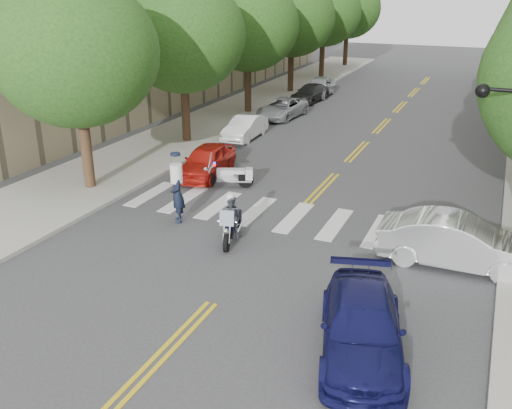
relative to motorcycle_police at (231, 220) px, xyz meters
The scene contains 18 objects.
ground 4.08m from the motorcycle_police, 71.83° to the right, with size 140.00×140.00×0.00m, color #38383A.
sidewalk_left 19.99m from the motorcycle_police, 114.39° to the left, with size 5.00×60.00×0.15m, color #9E9991.
tree_l_0 9.21m from the motorcycle_police, 163.81° to the left, with size 6.40×6.40×8.45m.
tree_l_1 13.56m from the motorcycle_police, 126.53° to the left, with size 6.40×6.40×8.45m.
tree_l_2 20.27m from the motorcycle_police, 112.54° to the left, with size 6.40×6.40×8.45m.
tree_l_3 27.68m from the motorcycle_police, 106.08° to the left, with size 6.40×6.40×8.45m.
tree_l_4 35.34m from the motorcycle_police, 102.45° to the left, with size 6.40×6.40×8.45m.
tree_l_5 43.13m from the motorcycle_police, 100.15° to the left, with size 6.40×6.40×8.45m.
motorcycle_police is the anchor object (origin of this frame).
motorcycle_parked 5.28m from the motorcycle_police, 115.67° to the left, with size 2.16×1.17×1.47m.
officer_standing 2.58m from the motorcycle_police, 163.58° to the left, with size 0.75×0.49×2.06m, color black.
convertible 7.10m from the motorcycle_police, ahead, with size 1.64×4.70×1.55m, color silver.
sedan_blue 6.92m from the motorcycle_police, 38.50° to the right, with size 1.88×4.61×1.34m, color #101146.
parked_car_a 6.93m from the motorcycle_police, 124.76° to the left, with size 1.63×4.05×1.38m, color red.
parked_car_b 13.23m from the motorcycle_police, 112.45° to the left, with size 1.32×3.80×1.25m, color white.
parked_car_c 18.49m from the motorcycle_police, 105.72° to the left, with size 2.01×4.36×1.21m, color #94969B.
parked_car_d 24.05m from the motorcycle_police, 102.12° to the left, with size 1.68×4.12×1.20m, color black.
parked_car_e 26.18m from the motorcycle_police, 101.12° to the left, with size 1.71×4.26×1.45m, color #ABABB0.
Camera 1 is at (6.37, -11.72, 8.09)m, focal length 40.00 mm.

